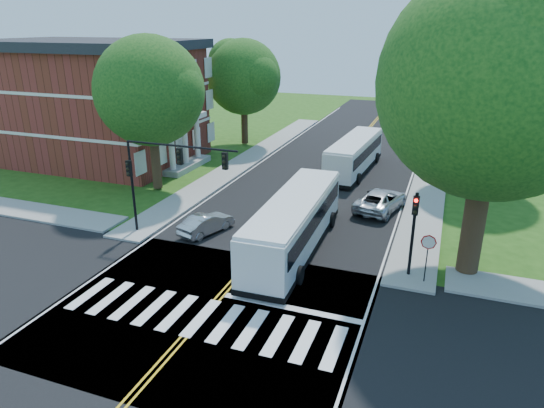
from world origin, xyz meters
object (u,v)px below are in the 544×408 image
at_px(bus_lead, 295,223).
at_px(hatchback, 206,224).
at_px(bus_follow, 355,154).
at_px(dark_sedan, 378,198).
at_px(signal_nw, 164,168).
at_px(suv, 381,200).
at_px(signal_ne, 414,224).

bearing_deg(bus_lead, hatchback, -4.98).
height_order(bus_follow, hatchback, bus_follow).
relative_size(bus_follow, dark_sedan, 2.61).
relative_size(signal_nw, hatchback, 1.91).
height_order(bus_follow, suv, bus_follow).
bearing_deg(dark_sedan, signal_nw, 40.16).
height_order(suv, dark_sedan, suv).
bearing_deg(signal_ne, bus_lead, 170.94).
bearing_deg(hatchback, signal_nw, 56.48).
bearing_deg(signal_nw, signal_ne, 0.05).
xyz_separation_m(bus_lead, hatchback, (-5.80, 0.36, -1.03)).
relative_size(signal_nw, bus_follow, 0.63).
distance_m(bus_follow, hatchback, 17.39).
relative_size(signal_ne, hatchback, 1.17).
distance_m(bus_lead, hatchback, 5.90).
bearing_deg(hatchback, dark_sedan, -119.53).
bearing_deg(suv, signal_nw, 51.41).
distance_m(bus_lead, suv, 8.89).
relative_size(signal_ne, bus_follow, 0.39).
height_order(signal_ne, bus_follow, signal_ne).
bearing_deg(suv, bus_lead, 77.98).
xyz_separation_m(bus_follow, dark_sedan, (3.32, -8.08, -0.90)).
bearing_deg(hatchback, signal_ne, -167.79).
height_order(signal_nw, dark_sedan, signal_nw).
relative_size(bus_lead, dark_sedan, 2.81).
bearing_deg(bus_follow, signal_nw, 69.76).
height_order(bus_follow, dark_sedan, bus_follow).
xyz_separation_m(signal_ne, dark_sedan, (-3.02, 9.64, -2.32)).
bearing_deg(bus_follow, dark_sedan, 115.64).
height_order(hatchback, dark_sedan, dark_sedan).
distance_m(bus_follow, dark_sedan, 8.78).
relative_size(signal_nw, suv, 1.37).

